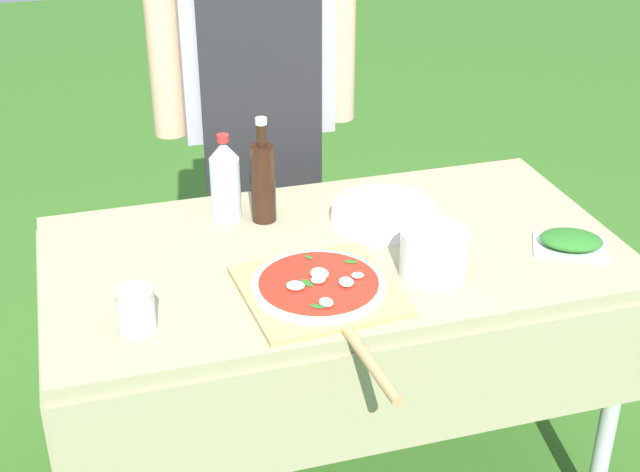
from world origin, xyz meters
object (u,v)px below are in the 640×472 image
at_px(prep_table, 335,280).
at_px(sauce_jar, 136,313).
at_px(water_bottle, 225,180).
at_px(plate_stack, 384,213).
at_px(oil_bottle, 263,181).
at_px(herb_container, 571,241).
at_px(mixing_tub, 434,253).
at_px(person_cook, 255,81).
at_px(pizza_on_peel, 321,290).

relative_size(prep_table, sauce_jar, 14.69).
height_order(water_bottle, plate_stack, water_bottle).
height_order(oil_bottle, herb_container, oil_bottle).
relative_size(prep_table, herb_container, 6.56).
bearing_deg(water_bottle, mixing_tub, -46.36).
relative_size(plate_stack, sauce_jar, 2.91).
relative_size(person_cook, plate_stack, 5.84).
distance_m(prep_table, plate_stack, 0.22).
relative_size(pizza_on_peel, water_bottle, 2.59).
bearing_deg(person_cook, sauce_jar, 64.11).
height_order(pizza_on_peel, oil_bottle, oil_bottle).
relative_size(pizza_on_peel, plate_stack, 2.14).
relative_size(mixing_tub, plate_stack, 0.56).
height_order(person_cook, plate_stack, person_cook).
relative_size(person_cook, oil_bottle, 5.83).
bearing_deg(water_bottle, person_cook, 67.47).
xyz_separation_m(oil_bottle, herb_container, (0.67, -0.36, -0.09)).
distance_m(mixing_tub, plate_stack, 0.29).
bearing_deg(water_bottle, pizza_on_peel, -73.84).
height_order(pizza_on_peel, mixing_tub, mixing_tub).
distance_m(prep_table, person_cook, 0.73).
height_order(pizza_on_peel, herb_container, pizza_on_peel).
bearing_deg(oil_bottle, sauce_jar, -131.43).
xyz_separation_m(person_cook, pizza_on_peel, (-0.05, -0.86, -0.20)).
bearing_deg(pizza_on_peel, oil_bottle, 90.90).
relative_size(person_cook, water_bottle, 7.08).
xyz_separation_m(oil_bottle, mixing_tub, (0.31, -0.38, -0.05)).
xyz_separation_m(prep_table, mixing_tub, (0.18, -0.18, 0.14)).
bearing_deg(mixing_tub, oil_bottle, 129.22).
bearing_deg(oil_bottle, mixing_tub, -50.78).
distance_m(person_cook, pizza_on_peel, 0.88).
height_order(pizza_on_peel, water_bottle, water_bottle).
distance_m(oil_bottle, mixing_tub, 0.49).
distance_m(plate_stack, sauce_jar, 0.73).
distance_m(person_cook, herb_container, 1.03).
bearing_deg(sauce_jar, oil_bottle, 48.57).
height_order(water_bottle, herb_container, water_bottle).
distance_m(herb_container, sauce_jar, 1.04).
bearing_deg(person_cook, plate_stack, 111.53).
xyz_separation_m(pizza_on_peel, oil_bottle, (-0.04, 0.39, 0.10)).
distance_m(prep_table, water_bottle, 0.38).
bearing_deg(plate_stack, oil_bottle, 163.02).
bearing_deg(person_cook, herb_container, 126.68).
bearing_deg(herb_container, pizza_on_peel, -176.79).
height_order(prep_table, mixing_tub, mixing_tub).
bearing_deg(prep_table, mixing_tub, -45.06).
xyz_separation_m(oil_bottle, sauce_jar, (-0.36, -0.41, -0.07)).
bearing_deg(oil_bottle, person_cook, 79.26).
bearing_deg(water_bottle, oil_bottle, -23.71).
distance_m(herb_container, plate_stack, 0.46).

